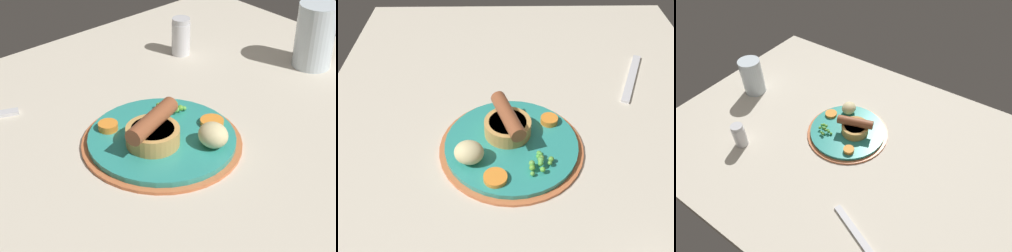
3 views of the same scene
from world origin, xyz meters
The scene contains 8 objects.
dining_table centered at (0.00, 0.00, 1.50)cm, with size 110.00×80.00×3.00cm, color beige.
dinner_plate centered at (-1.30, 3.05, 3.57)cm, with size 24.50×24.50×1.40cm.
sausage_pudding centered at (0.98, 3.64, 6.54)cm, with size 10.83×8.03×5.31cm.
pea_pile centered at (-6.65, -1.32, 5.38)cm, with size 5.23×4.07×1.82cm.
potato_chunk_0 centered at (-5.32, 9.85, 6.22)cm, with size 4.76×4.23×3.65cm, color beige.
carrot_slice_0 centered at (3.70, -3.81, 4.96)cm, with size 3.06×3.06×1.12cm, color orange.
carrot_slice_3 centered at (-9.35, 5.70, 4.80)cm, with size 3.71×3.71×0.79cm, color orange.
fork centered at (18.97, -22.93, 3.30)cm, with size 18.00×1.60×0.60cm, color silver.
Camera 2 is at (-46.29, 4.60, 48.78)cm, focal length 40.00 mm.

